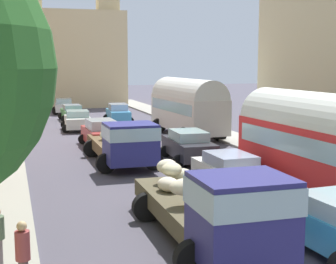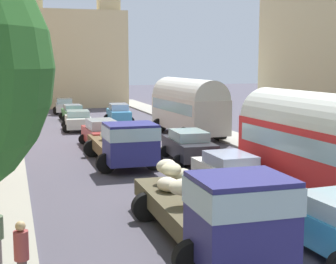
# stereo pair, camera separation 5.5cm
# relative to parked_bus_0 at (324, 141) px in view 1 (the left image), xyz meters

# --- Properties ---
(ground_plane) EXTENTS (154.00, 154.00, 0.00)m
(ground_plane) POSITION_rel_parked_bus_0_xyz_m (-4.36, 13.55, -2.15)
(ground_plane) COLOR #4C4753
(sidewalk_right) EXTENTS (2.50, 70.00, 0.14)m
(sidewalk_right) POSITION_rel_parked_bus_0_xyz_m (2.89, 13.55, -2.08)
(sidewalk_right) COLOR #9B978D
(sidewalk_right) RESTS_ON ground
(distant_church) EXTENTS (11.85, 7.91, 19.15)m
(distant_church) POSITION_rel_parked_bus_0_xyz_m (-4.36, 42.73, 3.91)
(distant_church) COLOR #D4BB8A
(distant_church) RESTS_ON ground
(parked_bus_0) EXTENTS (3.58, 8.74, 3.93)m
(parked_bus_0) POSITION_rel_parked_bus_0_xyz_m (0.00, 0.00, 0.00)
(parked_bus_0) COLOR red
(parked_bus_0) RESTS_ON ground
(parked_bus_1) EXTENTS (3.59, 8.23, 3.92)m
(parked_bus_1) POSITION_rel_parked_bus_0_xyz_m (0.48, 16.33, -0.01)
(parked_bus_1) COLOR silver
(parked_bus_1) RESTS_ON ground
(cargo_truck_0) EXTENTS (3.12, 7.49, 2.44)m
(cargo_truck_0) POSITION_rel_parked_bus_0_xyz_m (-5.88, -3.78, -0.91)
(cargo_truck_0) COLOR navy
(cargo_truck_0) RESTS_ON ground
(cargo_truck_1) EXTENTS (3.15, 6.99, 2.26)m
(cargo_truck_1) POSITION_rel_parked_bus_0_xyz_m (-5.76, 7.86, -0.96)
(cargo_truck_1) COLOR navy
(cargo_truck_1) RESTS_ON ground
(car_0) EXTENTS (2.39, 4.38, 1.63)m
(car_0) POSITION_rel_parked_bus_0_xyz_m (-5.86, 13.83, -1.33)
(car_0) COLOR #AA3432
(car_0) RESTS_ON ground
(car_1) EXTENTS (2.54, 3.85, 1.48)m
(car_1) POSITION_rel_parked_bus_0_xyz_m (-6.26, 21.54, -1.39)
(car_1) COLOR silver
(car_1) RESTS_ON ground
(car_2) EXTENTS (2.22, 3.83, 1.38)m
(car_2) POSITION_rel_parked_bus_0_xyz_m (-5.91, 27.93, -1.44)
(car_2) COLOR #479147
(car_2) RESTS_ON ground
(car_3) EXTENTS (2.38, 3.71, 1.48)m
(car_3) POSITION_rel_parked_bus_0_xyz_m (-5.99, 34.24, -1.40)
(car_3) COLOR silver
(car_3) RESTS_ON ground
(car_5) EXTENTS (2.39, 4.12, 1.45)m
(car_5) POSITION_rel_parked_bus_0_xyz_m (-2.72, 2.24, -1.40)
(car_5) COLOR silver
(car_5) RESTS_ON ground
(car_6) EXTENTS (2.48, 4.41, 1.57)m
(car_6) POSITION_rel_parked_bus_0_xyz_m (-2.33, 8.24, -1.35)
(car_6) COLOR #28282E
(car_6) RESTS_ON ground
(car_7) EXTENTS (2.37, 4.30, 1.58)m
(car_7) POSITION_rel_parked_bus_0_xyz_m (-2.44, 25.35, -1.35)
(car_7) COLOR #4396CB
(car_7) RESTS_ON ground
(pedestrian_1) EXTENTS (0.44, 0.44, 1.80)m
(pedestrian_1) POSITION_rel_parked_bus_0_xyz_m (-10.77, -5.27, -1.10)
(pedestrian_1) COLOR #4D4040
(pedestrian_1) RESTS_ON ground
(pedestrian_2) EXTENTS (0.42, 0.42, 1.81)m
(pedestrian_2) POSITION_rel_parked_bus_0_xyz_m (-10.77, 11.54, -1.11)
(pedestrian_2) COLOR brown
(pedestrian_2) RESTS_ON ground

